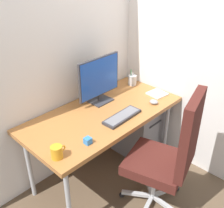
{
  "coord_description": "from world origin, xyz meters",
  "views": [
    {
      "loc": [
        -1.5,
        -1.54,
        2.05
      ],
      "look_at": [
        0.04,
        -0.07,
        0.85
      ],
      "focal_mm": 43.7,
      "sensor_mm": 36.0,
      "label": 1
    }
  ],
  "objects_px": {
    "mouse": "(154,102)",
    "coffee_mug": "(57,152)",
    "filing_cabinet": "(138,126)",
    "monitor": "(99,79)",
    "keyboard": "(122,117)",
    "notebook": "(157,94)",
    "desk_clamp_accessory": "(88,141)",
    "pen_holder": "(132,80)",
    "office_chair": "(170,154)"
  },
  "relations": [
    {
      "from": "monitor",
      "to": "mouse",
      "type": "height_order",
      "value": "monitor"
    },
    {
      "from": "notebook",
      "to": "desk_clamp_accessory",
      "type": "bearing_deg",
      "value": -168.11
    },
    {
      "from": "mouse",
      "to": "coffee_mug",
      "type": "xyz_separation_m",
      "value": [
        -1.12,
        0.03,
        0.03
      ]
    },
    {
      "from": "monitor",
      "to": "keyboard",
      "type": "distance_m",
      "value": 0.44
    },
    {
      "from": "desk_clamp_accessory",
      "to": "monitor",
      "type": "bearing_deg",
      "value": 38.16
    },
    {
      "from": "keyboard",
      "to": "mouse",
      "type": "relative_size",
      "value": 4.7
    },
    {
      "from": "filing_cabinet",
      "to": "pen_holder",
      "type": "height_order",
      "value": "pen_holder"
    },
    {
      "from": "monitor",
      "to": "coffee_mug",
      "type": "height_order",
      "value": "monitor"
    },
    {
      "from": "coffee_mug",
      "to": "keyboard",
      "type": "bearing_deg",
      "value": 1.27
    },
    {
      "from": "monitor",
      "to": "desk_clamp_accessory",
      "type": "height_order",
      "value": "monitor"
    },
    {
      "from": "mouse",
      "to": "pen_holder",
      "type": "relative_size",
      "value": 0.48
    },
    {
      "from": "filing_cabinet",
      "to": "desk_clamp_accessory",
      "type": "bearing_deg",
      "value": -165.3
    },
    {
      "from": "keyboard",
      "to": "desk_clamp_accessory",
      "type": "bearing_deg",
      "value": -173.38
    },
    {
      "from": "filing_cabinet",
      "to": "monitor",
      "type": "height_order",
      "value": "monitor"
    },
    {
      "from": "mouse",
      "to": "desk_clamp_accessory",
      "type": "distance_m",
      "value": 0.86
    },
    {
      "from": "office_chair",
      "to": "notebook",
      "type": "bearing_deg",
      "value": 43.82
    },
    {
      "from": "desk_clamp_accessory",
      "to": "filing_cabinet",
      "type": "bearing_deg",
      "value": 14.7
    },
    {
      "from": "desk_clamp_accessory",
      "to": "pen_holder",
      "type": "bearing_deg",
      "value": 22.5
    },
    {
      "from": "pen_holder",
      "to": "coffee_mug",
      "type": "height_order",
      "value": "pen_holder"
    },
    {
      "from": "desk_clamp_accessory",
      "to": "keyboard",
      "type": "bearing_deg",
      "value": 6.62
    },
    {
      "from": "pen_holder",
      "to": "notebook",
      "type": "xyz_separation_m",
      "value": [
        -0.0,
        -0.34,
        -0.05
      ]
    },
    {
      "from": "office_chair",
      "to": "mouse",
      "type": "xyz_separation_m",
      "value": [
        0.38,
        0.45,
        0.16
      ]
    },
    {
      "from": "mouse",
      "to": "pen_holder",
      "type": "xyz_separation_m",
      "value": [
        0.19,
        0.43,
        0.03
      ]
    },
    {
      "from": "notebook",
      "to": "desk_clamp_accessory",
      "type": "height_order",
      "value": "desk_clamp_accessory"
    },
    {
      "from": "office_chair",
      "to": "pen_holder",
      "type": "bearing_deg",
      "value": 57.31
    },
    {
      "from": "monitor",
      "to": "notebook",
      "type": "distance_m",
      "value": 0.65
    },
    {
      "from": "filing_cabinet",
      "to": "mouse",
      "type": "xyz_separation_m",
      "value": [
        -0.09,
        -0.25,
        0.44
      ]
    },
    {
      "from": "notebook",
      "to": "keyboard",
      "type": "bearing_deg",
      "value": -169.29
    },
    {
      "from": "pen_holder",
      "to": "keyboard",
      "type": "bearing_deg",
      "value": -147.19
    },
    {
      "from": "monitor",
      "to": "keyboard",
      "type": "bearing_deg",
      "value": -102.58
    },
    {
      "from": "filing_cabinet",
      "to": "keyboard",
      "type": "xyz_separation_m",
      "value": [
        -0.49,
        -0.2,
        0.43
      ]
    },
    {
      "from": "office_chair",
      "to": "desk_clamp_accessory",
      "type": "xyz_separation_m",
      "value": [
        -0.49,
        0.45,
        0.17
      ]
    },
    {
      "from": "filing_cabinet",
      "to": "desk_clamp_accessory",
      "type": "relative_size",
      "value": 12.75
    },
    {
      "from": "keyboard",
      "to": "pen_holder",
      "type": "height_order",
      "value": "pen_holder"
    },
    {
      "from": "monitor",
      "to": "pen_holder",
      "type": "bearing_deg",
      "value": 1.13
    },
    {
      "from": "office_chair",
      "to": "mouse",
      "type": "distance_m",
      "value": 0.61
    },
    {
      "from": "coffee_mug",
      "to": "desk_clamp_accessory",
      "type": "distance_m",
      "value": 0.26
    },
    {
      "from": "keyboard",
      "to": "desk_clamp_accessory",
      "type": "relative_size",
      "value": 7.62
    },
    {
      "from": "keyboard",
      "to": "coffee_mug",
      "type": "height_order",
      "value": "coffee_mug"
    },
    {
      "from": "mouse",
      "to": "pen_holder",
      "type": "height_order",
      "value": "pen_holder"
    },
    {
      "from": "office_chair",
      "to": "notebook",
      "type": "relative_size",
      "value": 6.75
    },
    {
      "from": "office_chair",
      "to": "coffee_mug",
      "type": "relative_size",
      "value": 9.59
    },
    {
      "from": "pen_holder",
      "to": "coffee_mug",
      "type": "relative_size",
      "value": 1.44
    },
    {
      "from": "filing_cabinet",
      "to": "notebook",
      "type": "bearing_deg",
      "value": -57.61
    },
    {
      "from": "notebook",
      "to": "coffee_mug",
      "type": "bearing_deg",
      "value": -170.75
    },
    {
      "from": "filing_cabinet",
      "to": "coffee_mug",
      "type": "height_order",
      "value": "coffee_mug"
    },
    {
      "from": "mouse",
      "to": "coffee_mug",
      "type": "bearing_deg",
      "value": 170.68
    },
    {
      "from": "filing_cabinet",
      "to": "desk_clamp_accessory",
      "type": "xyz_separation_m",
      "value": [
        -0.95,
        -0.25,
        0.44
      ]
    },
    {
      "from": "mouse",
      "to": "coffee_mug",
      "type": "relative_size",
      "value": 0.69
    },
    {
      "from": "filing_cabinet",
      "to": "mouse",
      "type": "height_order",
      "value": "mouse"
    }
  ]
}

